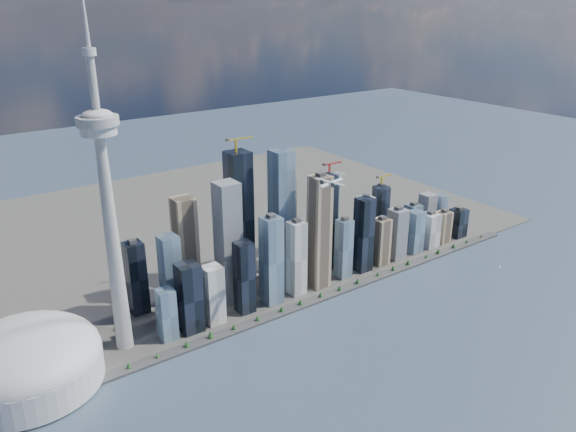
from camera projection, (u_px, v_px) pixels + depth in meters
ground at (408, 378)px, 800.50m from camera, size 4000.00×4000.00×0.00m
seawall at (303, 305)px, 989.18m from camera, size 1100.00×22.00×4.00m
land at (188, 226)px, 1330.30m from camera, size 1400.00×900.00×3.00m
shoreline_trees at (303, 301)px, 986.72m from camera, size 960.53×7.20×8.80m
skyscraper_cluster at (300, 237)px, 1056.68m from camera, size 736.00×142.00×277.66m
needle_tower at (108, 205)px, 787.06m from camera, size 56.00×56.00×550.50m
dome_stadium at (27, 360)px, 774.62m from camera, size 200.00×200.00×86.00m
airplane at (331, 183)px, 852.28m from camera, size 60.90×54.21×14.95m
sailboat_west at (455, 311)px, 967.05m from camera, size 6.80×3.93×9.62m
sailboat_east at (500, 266)px, 1129.76m from camera, size 6.35×2.45×8.77m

